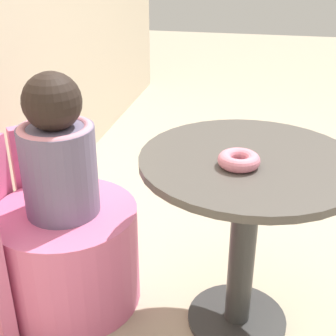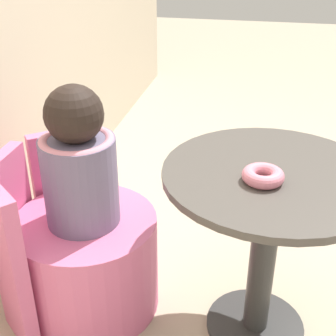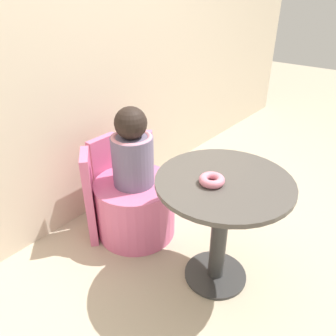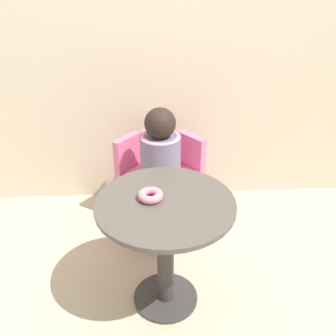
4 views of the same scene
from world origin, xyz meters
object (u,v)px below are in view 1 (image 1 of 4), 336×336
Objects in this scene: tub_chair at (69,255)px; child_figure at (58,152)px; round_table at (246,206)px; donut at (239,160)px.

tub_chair is 0.43m from child_figure.
round_table is 1.37× the size of child_figure.
tub_chair is at bearing 83.39° from donut.
tub_chair is 1.04× the size of child_figure.
round_table is at bearing -90.03° from tub_chair.
tub_chair is at bearing 89.97° from round_table.
round_table reaches higher than tub_chair.
child_figure is (-0.00, 0.00, 0.43)m from tub_chair.
child_figure is at bearing 180.00° from tub_chair.
child_figure reaches higher than tub_chair.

